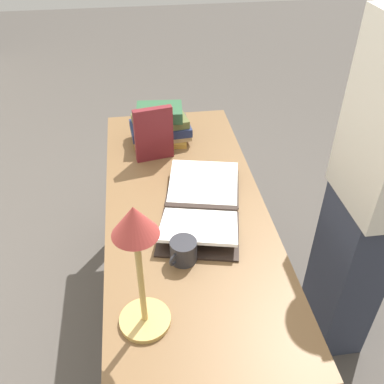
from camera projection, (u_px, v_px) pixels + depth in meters
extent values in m
plane|color=#47423D|center=(187.00, 320.00, 2.16)|extent=(12.00, 12.00, 0.00)
cube|color=brown|center=(186.00, 208.00, 1.71)|extent=(1.57, 0.63, 0.03)
cube|color=brown|center=(214.00, 174.00, 2.55)|extent=(0.06, 0.06, 0.72)
cube|color=brown|center=(125.00, 182.00, 2.49)|extent=(0.06, 0.06, 0.72)
cube|color=black|center=(201.00, 208.00, 1.67)|extent=(0.09, 0.28, 0.02)
cube|color=black|center=(199.00, 233.00, 1.56)|extent=(0.32, 0.34, 0.01)
cube|color=black|center=(203.00, 187.00, 1.78)|extent=(0.32, 0.34, 0.01)
cube|color=white|center=(199.00, 226.00, 1.55)|extent=(0.30, 0.33, 0.06)
cube|color=white|center=(203.00, 183.00, 1.76)|extent=(0.30, 0.33, 0.06)
cube|color=#BC8933|center=(161.00, 139.00, 2.08)|extent=(0.19, 0.26, 0.02)
cube|color=tan|center=(161.00, 134.00, 2.07)|extent=(0.20, 0.29, 0.03)
cube|color=#1E284C|center=(160.00, 128.00, 2.05)|extent=(0.19, 0.29, 0.04)
cube|color=brown|center=(160.00, 121.00, 2.03)|extent=(0.20, 0.27, 0.04)
cube|color=#234C2D|center=(159.00, 112.00, 2.00)|extent=(0.17, 0.22, 0.05)
cube|color=maroon|center=(154.00, 134.00, 1.89)|extent=(0.06, 0.17, 0.25)
cylinder|color=tan|center=(145.00, 320.00, 1.26)|extent=(0.15, 0.15, 0.02)
cylinder|color=tan|center=(141.00, 280.00, 1.15)|extent=(0.02, 0.02, 0.34)
cone|color=#99332D|center=(134.00, 221.00, 1.02)|extent=(0.12, 0.12, 0.09)
cylinder|color=#28282D|center=(183.00, 251.00, 1.44)|extent=(0.09, 0.09, 0.08)
torus|color=#28282D|center=(174.00, 260.00, 1.41)|extent=(0.04, 0.04, 0.05)
cube|color=#2D3342|center=(345.00, 273.00, 1.88)|extent=(0.31, 0.20, 0.80)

